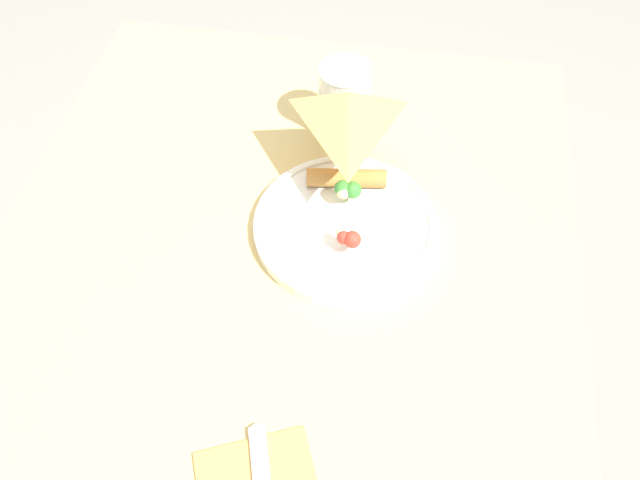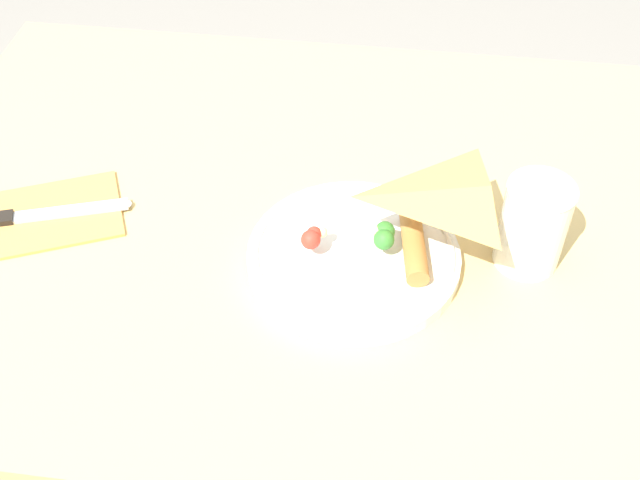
{
  "view_description": "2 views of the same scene",
  "coord_description": "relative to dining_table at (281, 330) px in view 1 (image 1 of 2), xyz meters",
  "views": [
    {
      "loc": [
        -0.39,
        -0.12,
        1.37
      ],
      "look_at": [
        0.04,
        -0.05,
        0.79
      ],
      "focal_mm": 35.0,
      "sensor_mm": 36.0,
      "label": 1
    },
    {
      "loc": [
        0.13,
        -0.66,
        1.38
      ],
      "look_at": [
        0.05,
        -0.07,
        0.78
      ],
      "focal_mm": 45.0,
      "sensor_mm": 36.0,
      "label": 2
    }
  ],
  "objects": [
    {
      "name": "ground_plane",
      "position": [
        0.0,
        0.0,
        -0.62
      ],
      "size": [
        6.0,
        6.0,
        0.0
      ],
      "primitive_type": "plane",
      "color": "gray"
    },
    {
      "name": "dining_table",
      "position": [
        0.0,
        0.0,
        0.0
      ],
      "size": [
        0.93,
        0.72,
        0.75
      ],
      "color": "#DBB770",
      "rests_on": "ground_plane"
    },
    {
      "name": "plate_pizza",
      "position": [
        0.08,
        -0.07,
        0.15
      ],
      "size": [
        0.23,
        0.23,
        0.05
      ],
      "color": "white",
      "rests_on": "dining_table"
    },
    {
      "name": "milk_glass",
      "position": [
        0.27,
        -0.04,
        0.18
      ],
      "size": [
        0.07,
        0.07,
        0.1
      ],
      "color": "white",
      "rests_on": "dining_table"
    }
  ]
}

